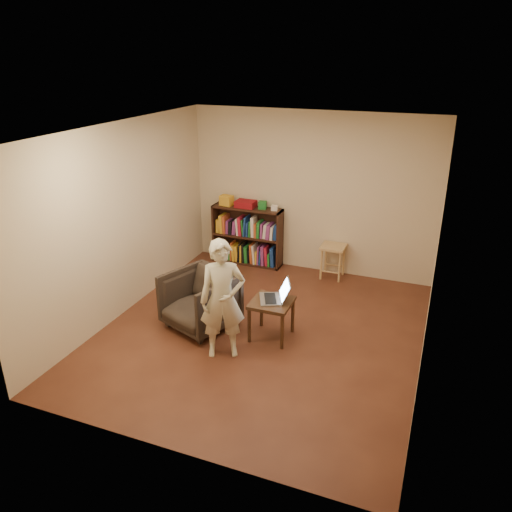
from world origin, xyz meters
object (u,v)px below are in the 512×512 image
at_px(bookshelf, 248,239).
at_px(stool, 333,252).
at_px(side_table, 272,307).
at_px(armchair, 200,301).
at_px(laptop, 276,296).
at_px(person, 223,300).

bearing_deg(bookshelf, stool, -2.44).
bearing_deg(side_table, armchair, -174.85).
distance_m(stool, armchair, 2.51).
bearing_deg(stool, side_table, -98.25).
bearing_deg(bookshelf, side_table, -60.76).
height_order(bookshelf, laptop, bookshelf).
bearing_deg(stool, person, -104.99).
relative_size(side_table, person, 0.35).
xyz_separation_m(armchair, laptop, (1.00, 0.14, 0.19)).
distance_m(armchair, laptop, 1.03).
height_order(stool, side_table, stool).
distance_m(side_table, laptop, 0.16).
xyz_separation_m(stool, laptop, (-0.27, -2.02, 0.13)).
distance_m(stool, side_table, 2.10).
relative_size(armchair, side_table, 1.63).
height_order(side_table, laptop, laptop).
height_order(bookshelf, person, person).
relative_size(bookshelf, person, 0.82).
xyz_separation_m(armchair, person, (0.56, -0.48, 0.35)).
height_order(stool, armchair, armchair).
relative_size(bookshelf, side_table, 2.34).
relative_size(armchair, person, 0.57).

